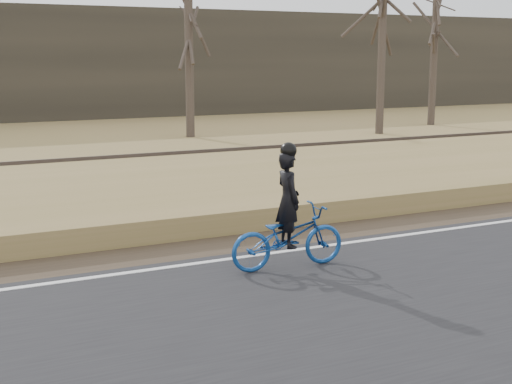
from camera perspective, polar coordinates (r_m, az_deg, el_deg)
name	(u,v)px	position (r m, az deg, el deg)	size (l,w,h in m)	color
ground	(137,279)	(11.27, -9.51, -6.92)	(120.00, 120.00, 0.00)	olive
road	(196,333)	(9.03, -4.81, -11.18)	(120.00, 6.00, 0.06)	black
edge_line	(133,272)	(11.43, -9.81, -6.33)	(120.00, 0.12, 0.01)	silver
shoulder	(116,259)	(12.37, -11.13, -5.26)	(120.00, 1.60, 0.04)	#473A2B
embankment	(77,213)	(15.16, -14.15, -1.63)	(120.00, 5.00, 0.44)	olive
ballast	(44,183)	(18.82, -16.62, 0.66)	(120.00, 3.00, 0.45)	slate
railroad	(43,172)	(18.78, -16.67, 1.57)	(120.00, 2.40, 0.29)	black
cyclist	(288,229)	(11.36, 2.56, -2.98)	(1.96, 0.79, 2.03)	navy
bare_tree_center	(189,44)	(30.40, -5.38, 11.69)	(0.36, 0.36, 7.74)	#463B33
bare_tree_right	(382,39)	(32.04, 10.06, 11.97)	(0.36, 0.36, 8.23)	#463B33
bare_tree_far_right	(434,49)	(36.74, 14.07, 11.02)	(0.36, 0.36, 7.43)	#463B33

